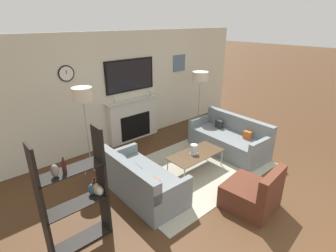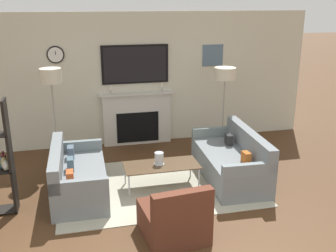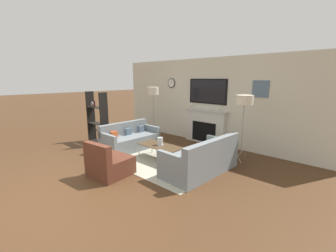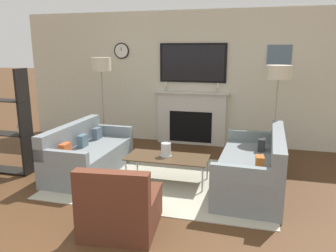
# 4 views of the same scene
# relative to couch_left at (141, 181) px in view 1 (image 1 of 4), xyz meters

# --- Properties ---
(ground_plane) EXTENTS (60.00, 60.00, 0.00)m
(ground_plane) POSITION_rel_couch_left_xyz_m (1.28, -2.66, -0.28)
(ground_plane) COLOR #482D18
(fireplace_wall) EXTENTS (7.46, 0.28, 2.70)m
(fireplace_wall) POSITION_rel_couch_left_xyz_m (1.29, 2.16, 0.96)
(fireplace_wall) COLOR beige
(fireplace_wall) RESTS_ON ground_plane
(area_rug) EXTENTS (3.18, 2.21, 0.01)m
(area_rug) POSITION_rel_couch_left_xyz_m (1.28, -0.00, -0.28)
(area_rug) COLOR #AAA792
(area_rug) RESTS_ON ground_plane
(couch_left) EXTENTS (0.82, 1.68, 0.78)m
(couch_left) POSITION_rel_couch_left_xyz_m (0.00, 0.00, 0.00)
(couch_left) COLOR slate
(couch_left) RESTS_ON ground_plane
(couch_right) EXTENTS (0.92, 1.88, 0.82)m
(couch_right) POSITION_rel_couch_left_xyz_m (2.57, -0.00, 0.01)
(couch_right) COLOR slate
(couch_right) RESTS_ON ground_plane
(armchair) EXTENTS (0.84, 0.87, 0.78)m
(armchair) POSITION_rel_couch_left_xyz_m (1.19, -1.49, -0.02)
(armchair) COLOR #562B1D
(armchair) RESTS_ON ground_plane
(coffee_table) EXTENTS (1.20, 0.56, 0.39)m
(coffee_table) POSITION_rel_couch_left_xyz_m (1.34, -0.07, 0.09)
(coffee_table) COLOR #4C3823
(coffee_table) RESTS_ON ground_plane
(hurricane_candle) EXTENTS (0.17, 0.17, 0.20)m
(hurricane_candle) POSITION_rel_couch_left_xyz_m (1.31, -0.04, 0.20)
(hurricane_candle) COLOR silver
(hurricane_candle) RESTS_ON coffee_table
(floor_lamp_left) EXTENTS (0.37, 0.37, 1.79)m
(floor_lamp_left) POSITION_rel_couch_left_xyz_m (-0.32, 1.29, 1.35)
(floor_lamp_left) COLOR #9E998E
(floor_lamp_left) RESTS_ON ground_plane
(floor_lamp_right) EXTENTS (0.42, 0.42, 1.69)m
(floor_lamp_right) POSITION_rel_couch_left_xyz_m (2.89, 1.29, 1.26)
(floor_lamp_right) COLOR #9E998E
(floor_lamp_right) RESTS_ON ground_plane
(shelf_unit) EXTENTS (0.85, 0.28, 1.66)m
(shelf_unit) POSITION_rel_couch_left_xyz_m (-1.24, -0.30, 0.51)
(shelf_unit) COLOR black
(shelf_unit) RESTS_ON ground_plane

